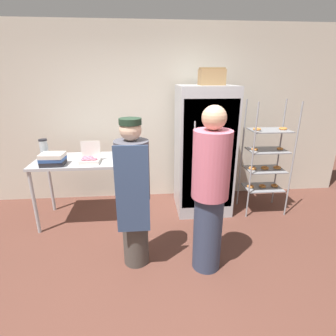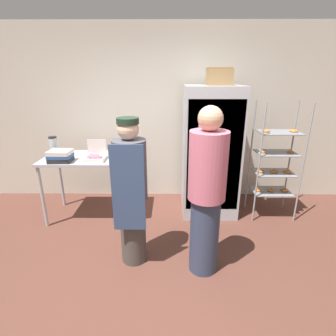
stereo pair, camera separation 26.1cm
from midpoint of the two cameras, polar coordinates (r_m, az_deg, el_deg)
ground_plane at (r=2.83m, az=-3.47°, el=-24.43°), size 14.00×14.00×0.00m
back_wall at (r=4.28m, az=-4.74°, el=11.29°), size 6.40×0.12×2.71m
refrigerator at (r=3.86m, az=5.82°, el=3.75°), size 0.78×0.78×1.84m
baking_rack at (r=4.01m, az=18.83°, el=1.57°), size 0.61×0.42×1.65m
prep_counter at (r=3.77m, az=-20.50°, el=0.27°), size 1.16×0.70×0.90m
donut_box at (r=3.54m, az=-18.71°, el=1.81°), size 0.25×0.22×0.26m
blender_pitcher at (r=3.87m, az=-27.11°, el=3.33°), size 0.13×0.13×0.28m
binder_stack at (r=3.62m, az=-25.71°, el=1.70°), size 0.29×0.24×0.15m
cardboard_storage_box at (r=3.73m, az=7.42°, el=19.11°), size 0.33×0.26×0.22m
person_baker at (r=2.71m, az=-10.28°, el=-5.59°), size 0.34×0.35×1.59m
person_customer at (r=2.59m, az=6.26°, el=-5.34°), size 0.37×0.37×1.72m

